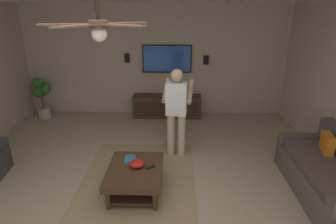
{
  "coord_description": "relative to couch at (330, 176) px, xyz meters",
  "views": [
    {
      "loc": [
        -3.2,
        -0.48,
        2.6
      ],
      "look_at": [
        0.89,
        -0.38,
        1.06
      ],
      "focal_mm": 29.52,
      "sensor_mm": 36.0,
      "label": 1
    }
  ],
  "objects": [
    {
      "name": "wall_back_tv",
      "position": [
        3.48,
        2.75,
        1.05
      ],
      "size": [
        0.1,
        6.71,
        2.75
      ],
      "primitive_type": "cube",
      "color": "#BCA893",
      "rests_on": "ground"
    },
    {
      "name": "remote_white",
      "position": [
        0.32,
        2.92,
        0.09
      ],
      "size": [
        0.14,
        0.13,
        0.02
      ],
      "primitive_type": "cube",
      "rotation": [
        0.0,
        0.0,
        0.74
      ],
      "color": "white",
      "rests_on": "coffee_table"
    },
    {
      "name": "book",
      "position": [
        0.25,
        2.94,
        0.1
      ],
      "size": [
        0.23,
        0.17,
        0.04
      ],
      "primitive_type": "cube",
      "rotation": [
        0.0,
        0.0,
        3.18
      ],
      "color": "teal",
      "rests_on": "coffee_table"
    },
    {
      "name": "bowl",
      "position": [
        0.07,
        2.81,
        0.13
      ],
      "size": [
        0.22,
        0.22,
        0.1
      ],
      "primitive_type": "ellipsoid",
      "color": "red",
      "rests_on": "coffee_table"
    },
    {
      "name": "area_rug",
      "position": [
        0.22,
        2.84,
        -0.31
      ],
      "size": [
        2.61,
        1.8,
        0.01
      ],
      "primitive_type": "cube",
      "color": "#9E8460",
      "rests_on": "ground"
    },
    {
      "name": "remote_black",
      "position": [
        0.04,
        2.61,
        0.09
      ],
      "size": [
        0.12,
        0.15,
        0.02
      ],
      "primitive_type": "cube",
      "rotation": [
        0.0,
        0.0,
        5.34
      ],
      "color": "black",
      "rests_on": "coffee_table"
    },
    {
      "name": "ceiling_fan",
      "position": [
        -0.5,
        3.06,
        2.1
      ],
      "size": [
        1.17,
        1.13,
        0.46
      ],
      "color": "#4C3828"
    },
    {
      "name": "vase_round",
      "position": [
        3.12,
        2.1,
        0.34
      ],
      "size": [
        0.22,
        0.22,
        0.22
      ],
      "primitive_type": "sphere",
      "color": "teal",
      "rests_on": "media_console"
    },
    {
      "name": "ground_plane",
      "position": [
        -0.27,
        2.75,
        -0.32
      ],
      "size": [
        8.89,
        8.89,
        0.0
      ],
      "primitive_type": "plane",
      "color": "tan"
    },
    {
      "name": "tv",
      "position": [
        3.39,
        2.46,
        1.11
      ],
      "size": [
        0.05,
        1.22,
        0.69
      ],
      "rotation": [
        0.0,
        0.0,
        3.14
      ],
      "color": "black"
    },
    {
      "name": "potted_plant_tall",
      "position": [
        3.0,
        5.55,
        0.31
      ],
      "size": [
        0.47,
        0.38,
        1.06
      ],
      "color": "#B7B2A8",
      "rests_on": "ground"
    },
    {
      "name": "couch",
      "position": [
        0.0,
        0.0,
        0.0
      ],
      "size": [
        1.92,
        0.91,
        0.87
      ],
      "rotation": [
        0.0,
        0.0,
        1.55
      ],
      "color": "#564C47",
      "rests_on": "ground"
    },
    {
      "name": "wall_speaker_right",
      "position": [
        3.4,
        3.45,
        1.13
      ],
      "size": [
        0.06,
        0.12,
        0.22
      ],
      "primitive_type": "cube",
      "color": "black"
    },
    {
      "name": "coffee_table",
      "position": [
        0.02,
        2.84,
        -0.02
      ],
      "size": [
        1.0,
        0.8,
        0.4
      ],
      "color": "#422B1C",
      "rests_on": "ground"
    },
    {
      "name": "wall_speaker_left",
      "position": [
        3.4,
        1.49,
        1.08
      ],
      "size": [
        0.06,
        0.12,
        0.22
      ],
      "primitive_type": "cube",
      "color": "black"
    },
    {
      "name": "media_console",
      "position": [
        3.15,
        2.46,
        -0.04
      ],
      "size": [
        0.45,
        1.7,
        0.55
      ],
      "rotation": [
        0.0,
        0.0,
        3.14
      ],
      "color": "#422B1C",
      "rests_on": "ground"
    },
    {
      "name": "person_standing",
      "position": [
        1.17,
        2.23,
        0.61
      ],
      "size": [
        0.59,
        0.6,
        1.64
      ],
      "rotation": [
        0.0,
        0.0,
        -0.16
      ],
      "color": "#C6B793",
      "rests_on": "ground"
    }
  ]
}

